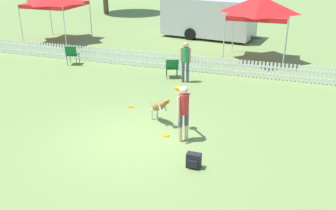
% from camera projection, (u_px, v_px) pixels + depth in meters
% --- Properties ---
extents(ground_plane, '(240.00, 240.00, 0.00)m').
position_uv_depth(ground_plane, '(134.00, 139.00, 10.44)').
color(ground_plane, olive).
extents(handler_person, '(0.65, 1.03, 1.60)m').
position_uv_depth(handler_person, '(183.00, 107.00, 10.02)').
color(handler_person, beige).
rests_on(handler_person, ground_plane).
extents(leaping_dog, '(0.94, 0.84, 0.93)m').
position_uv_depth(leaping_dog, '(159.00, 106.00, 11.22)').
color(leaping_dog, olive).
rests_on(leaping_dog, ground_plane).
extents(frisbee_near_handler, '(0.22, 0.22, 0.02)m').
position_uv_depth(frisbee_near_handler, '(130.00, 106.00, 12.56)').
color(frisbee_near_handler, orange).
rests_on(frisbee_near_handler, ground_plane).
extents(frisbee_near_dog, '(0.22, 0.22, 0.02)m').
position_uv_depth(frisbee_near_dog, '(166.00, 135.00, 10.64)').
color(frisbee_near_dog, orange).
rests_on(frisbee_near_dog, ground_plane).
extents(backpack_on_grass, '(0.35, 0.23, 0.38)m').
position_uv_depth(backpack_on_grass, '(194.00, 161.00, 9.02)').
color(backpack_on_grass, black).
rests_on(backpack_on_grass, ground_plane).
extents(picket_fence, '(25.17, 0.04, 0.71)m').
position_uv_depth(picket_fence, '(193.00, 64.00, 15.98)').
color(picket_fence, white).
rests_on(picket_fence, ground_plane).
extents(folding_chair_blue_left, '(0.66, 0.67, 0.82)m').
position_uv_depth(folding_chair_blue_left, '(172.00, 67.00, 15.14)').
color(folding_chair_blue_left, '#333338').
rests_on(folding_chair_blue_left, ground_plane).
extents(folding_chair_center, '(0.62, 0.64, 0.90)m').
position_uv_depth(folding_chair_center, '(72.00, 53.00, 16.84)').
color(folding_chair_center, '#333338').
rests_on(folding_chair_center, ground_plane).
extents(canopy_tent_main, '(2.65, 2.65, 2.99)m').
position_uv_depth(canopy_tent_main, '(260.00, 7.00, 16.72)').
color(canopy_tent_main, silver).
rests_on(canopy_tent_main, ground_plane).
extents(spectator_standing, '(0.41, 0.27, 1.62)m').
position_uv_depth(spectator_standing, '(186.00, 58.00, 14.49)').
color(spectator_standing, '#474C5B').
rests_on(spectator_standing, ground_plane).
extents(equipment_trailer, '(6.17, 3.03, 2.26)m').
position_uv_depth(equipment_trailer, '(209.00, 17.00, 21.88)').
color(equipment_trailer, '#B7B7B7').
rests_on(equipment_trailer, ground_plane).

